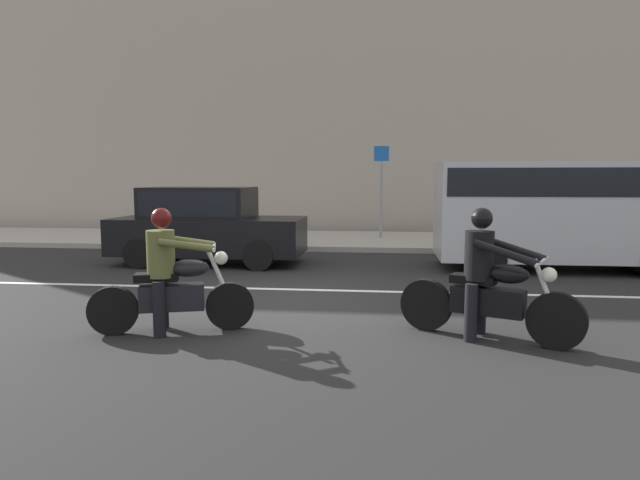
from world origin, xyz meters
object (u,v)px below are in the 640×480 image
Objects in this scene: motorcycle_with_rider_black_leather at (487,286)px; parked_sedan_black at (206,225)px; pedestrian_bystander at (466,204)px; motorcycle_with_rider_olive at (170,281)px; street_sign_post at (381,182)px; parked_van_silver at (560,208)px.

motorcycle_with_rider_black_leather is 7.40m from parked_sedan_black.
pedestrian_bystander is at bearing 83.05° from motorcycle_with_rider_black_leather.
motorcycle_with_rider_olive is 11.53m from pedestrian_bystander.
motorcycle_with_rider_black_leather is 0.48× the size of parked_sedan_black.
motorcycle_with_rider_black_leather is 10.28m from pedestrian_bystander.
street_sign_post is at bearing 97.34° from motorcycle_with_rider_black_leather.
motorcycle_with_rider_black_leather is 1.17× the size of pedestrian_bystander.
parked_van_silver is 5.97m from street_sign_post.
motorcycle_with_rider_black_leather is at bearing -82.66° from street_sign_post.
parked_sedan_black is (-5.18, 5.29, 0.24)m from motorcycle_with_rider_black_leather.
parked_van_silver is (7.61, 0.03, 0.43)m from parked_sedan_black.
motorcycle_with_rider_olive is 1.13× the size of pedestrian_bystander.
pedestrian_bystander is (6.42, 4.91, 0.28)m from parked_sedan_black.
pedestrian_bystander is (-1.19, 4.88, -0.15)m from parked_van_silver.
pedestrian_bystander is at bearing 5.23° from street_sign_post.
pedestrian_bystander reaches higher than motorcycle_with_rider_black_leather.
motorcycle_with_rider_olive is 8.35m from parked_van_silver.
pedestrian_bystander reaches higher than motorcycle_with_rider_olive.
parked_van_silver is at bearing 65.39° from motorcycle_with_rider_black_leather.
parked_van_silver is (6.28, 5.45, 0.67)m from motorcycle_with_rider_olive.
motorcycle_with_rider_olive is at bearing -177.95° from motorcycle_with_rider_black_leather.
street_sign_post is (-3.72, 4.65, 0.50)m from parked_van_silver.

